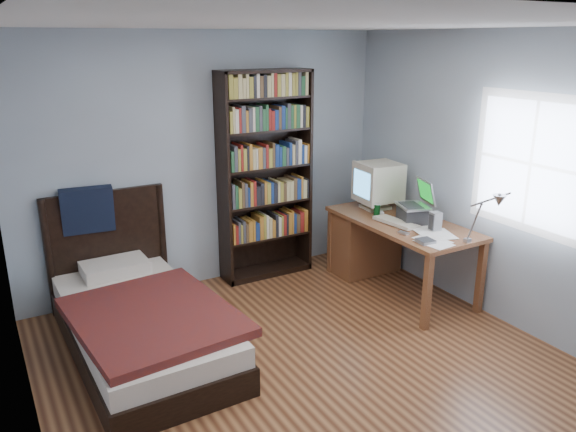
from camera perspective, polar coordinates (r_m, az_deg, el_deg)
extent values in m
plane|color=#522A18|center=(4.37, 3.42, -16.04)|extent=(4.20, 4.20, 0.00)
plane|color=white|center=(3.64, 4.17, 18.87)|extent=(4.20, 4.20, 0.00)
cube|color=#ABBCC9|center=(5.63, -8.15, 5.47)|extent=(3.80, 0.04, 2.50)
cube|color=#ABBCC9|center=(3.24, -25.66, -5.32)|extent=(0.04, 4.20, 2.50)
cube|color=#ABBCC9|center=(5.09, 21.95, 3.06)|extent=(0.04, 4.20, 2.50)
cube|color=white|center=(4.95, 23.47, 4.88)|extent=(0.01, 1.14, 1.14)
cube|color=white|center=(4.94, 23.42, 4.87)|extent=(0.01, 1.00, 1.00)
cube|color=brown|center=(5.55, 11.51, -0.68)|extent=(0.75, 1.56, 0.04)
cube|color=brown|center=(4.97, 13.95, -7.56)|extent=(0.06, 0.06, 0.69)
cube|color=brown|center=(5.42, 18.98, -5.90)|extent=(0.06, 0.06, 0.69)
cube|color=brown|center=(6.02, 4.40, -2.58)|extent=(0.06, 0.06, 0.69)
cube|color=brown|center=(6.39, 9.24, -1.55)|extent=(0.06, 0.06, 0.69)
cube|color=brown|center=(6.07, 7.85, -2.52)|extent=(0.69, 0.40, 0.68)
cube|color=beige|center=(5.90, 8.86, 0.92)|extent=(0.28, 0.25, 0.03)
cylinder|color=beige|center=(5.88, 8.88, 1.35)|extent=(0.10, 0.10, 0.06)
cube|color=beige|center=(5.84, 9.22, 3.48)|extent=(0.44, 0.42, 0.38)
cube|color=beige|center=(5.72, 7.63, 3.25)|extent=(0.07, 0.41, 0.40)
cube|color=#46ADFF|center=(5.71, 7.51, 3.23)|extent=(0.04, 0.30, 0.26)
cube|color=#2D2D30|center=(5.50, 12.49, 0.16)|extent=(0.29, 0.32, 0.15)
cube|color=#BBBBC0|center=(5.48, 12.54, 1.01)|extent=(0.34, 0.39, 0.02)
cube|color=#2D2D30|center=(5.46, 12.40, 1.09)|extent=(0.24, 0.30, 0.00)
cube|color=#BBBBC0|center=(5.55, 13.83, 2.47)|extent=(0.18, 0.34, 0.24)
cube|color=#0CBF26|center=(5.54, 13.75, 2.46)|extent=(0.14, 0.27, 0.19)
cube|color=#99999E|center=(5.10, 17.76, -2.37)|extent=(0.05, 0.04, 0.04)
cylinder|color=#99999E|center=(5.01, 18.42, -0.54)|extent=(0.02, 0.13, 0.34)
cylinder|color=#99999E|center=(4.77, 19.87, 1.57)|extent=(0.14, 0.28, 0.17)
cone|color=#99999E|center=(4.63, 20.66, 1.48)|extent=(0.11, 0.11, 0.09)
cube|color=beige|center=(5.44, 10.90, -0.62)|extent=(0.23, 0.47, 0.04)
cube|color=gray|center=(5.30, 14.73, -0.54)|extent=(0.10, 0.10, 0.18)
cylinder|color=#083407|center=(5.65, 9.01, 0.61)|extent=(0.06, 0.06, 0.12)
ellipsoid|color=silver|center=(5.71, 9.30, 0.39)|extent=(0.07, 0.12, 0.04)
cube|color=#BBBBC0|center=(5.17, 11.65, -1.69)|extent=(0.07, 0.11, 0.02)
cube|color=gray|center=(5.01, 13.24, -2.42)|extent=(0.07, 0.10, 0.02)
cube|color=gray|center=(4.99, 13.79, -2.51)|extent=(0.15, 0.15, 0.03)
cube|color=black|center=(5.56, -6.58, 3.43)|extent=(0.03, 0.30, 2.13)
cube|color=black|center=(5.98, 1.64, 4.53)|extent=(0.03, 0.30, 2.13)
cube|color=black|center=(5.60, -2.46, 14.52)|extent=(0.96, 0.30, 0.03)
cube|color=black|center=(6.08, -2.20, -5.52)|extent=(0.96, 0.30, 0.06)
cube|color=black|center=(5.87, -2.96, 4.29)|extent=(0.96, 0.02, 2.13)
cube|color=olive|center=(5.73, -2.23, 4.26)|extent=(0.88, 0.22, 1.93)
cube|color=black|center=(4.78, -14.58, -11.86)|extent=(1.09, 2.10, 0.22)
cube|color=beige|center=(4.69, -14.76, -9.84)|extent=(1.05, 2.04, 0.16)
cube|color=#9B210E|center=(4.43, -13.57, -9.90)|extent=(1.22, 1.45, 0.07)
cube|color=beige|center=(5.34, -17.16, -5.06)|extent=(0.58, 0.38, 0.12)
cube|color=black|center=(5.50, -17.81, -3.11)|extent=(1.10, 0.05, 1.10)
cylinder|color=black|center=(5.42, -23.12, -4.04)|extent=(0.06, 0.06, 1.10)
cylinder|color=black|center=(5.60, -12.59, -2.31)|extent=(0.06, 0.06, 1.10)
cube|color=black|center=(5.33, -19.70, 0.56)|extent=(0.46, 0.20, 0.43)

